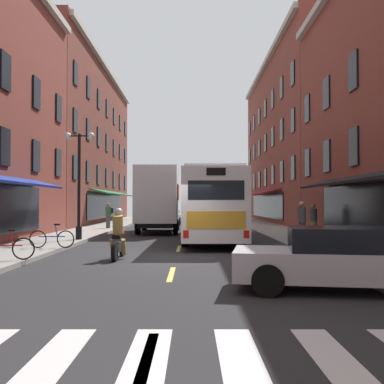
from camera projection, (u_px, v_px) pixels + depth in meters
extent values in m
cube|color=#28282B|center=(176.00, 259.00, 15.13)|extent=(34.80, 80.00, 0.10)
cube|color=#DBCC4C|center=(145.00, 364.00, 5.14)|extent=(0.14, 2.40, 0.01)
cube|color=#DBCC4C|center=(171.00, 274.00, 11.64)|extent=(0.14, 2.40, 0.01)
cube|color=#DBCC4C|center=(179.00, 248.00, 18.13)|extent=(0.14, 2.40, 0.01)
cube|color=#DBCC4C|center=(182.00, 236.00, 24.63)|extent=(0.14, 2.40, 0.01)
cube|color=#DBCC4C|center=(184.00, 229.00, 31.13)|extent=(0.14, 2.40, 0.01)
cube|color=#DBCC4C|center=(185.00, 225.00, 37.63)|extent=(0.14, 2.40, 0.01)
cube|color=#DBCC4C|center=(186.00, 222.00, 44.13)|extent=(0.14, 2.40, 0.01)
cube|color=#DBCC4C|center=(187.00, 219.00, 50.63)|extent=(0.14, 2.40, 0.01)
cube|color=silver|center=(48.00, 364.00, 5.14)|extent=(0.50, 2.80, 0.01)
cube|color=silver|center=(145.00, 364.00, 5.14)|extent=(0.50, 2.80, 0.01)
cube|color=silver|center=(242.00, 364.00, 5.14)|extent=(0.50, 2.80, 0.01)
cube|color=silver|center=(339.00, 364.00, 5.14)|extent=(0.50, 2.80, 0.01)
cube|color=gray|center=(0.00, 256.00, 15.13)|extent=(3.00, 80.00, 0.14)
cube|color=gray|center=(352.00, 256.00, 15.14)|extent=(3.00, 80.00, 0.14)
cube|color=black|center=(4.00, 147.00, 19.04)|extent=(0.10, 1.00, 1.60)
cube|color=black|center=(36.00, 156.00, 22.85)|extent=(0.10, 1.00, 1.60)
cube|color=black|center=(58.00, 163.00, 26.66)|extent=(0.10, 1.00, 1.60)
cube|color=black|center=(5.00, 71.00, 19.12)|extent=(0.10, 1.00, 1.60)
cube|color=black|center=(36.00, 93.00, 22.93)|extent=(0.10, 1.00, 1.60)
cube|color=black|center=(58.00, 109.00, 26.74)|extent=(0.10, 1.00, 1.60)
cube|color=brown|center=(63.00, 145.00, 41.96)|extent=(8.00, 26.57, 14.48)
cube|color=#B2AD9E|center=(108.00, 71.00, 42.13)|extent=(0.44, 26.07, 0.40)
cube|color=black|center=(107.00, 206.00, 41.83)|extent=(0.10, 16.00, 2.10)
cube|color=#1E6638|center=(114.00, 193.00, 41.86)|extent=(1.38, 14.93, 0.44)
cube|color=black|center=(75.00, 168.00, 30.47)|extent=(0.10, 1.00, 1.60)
cube|color=black|center=(88.00, 172.00, 34.28)|extent=(0.10, 1.00, 1.60)
cube|color=black|center=(98.00, 175.00, 38.08)|extent=(0.10, 1.00, 1.60)
cube|color=black|center=(107.00, 177.00, 41.89)|extent=(0.10, 1.00, 1.60)
cube|color=black|center=(114.00, 179.00, 45.70)|extent=(0.10, 1.00, 1.60)
cube|color=black|center=(120.00, 181.00, 49.51)|extent=(0.10, 1.00, 1.60)
cube|color=black|center=(125.00, 183.00, 53.32)|extent=(0.10, 1.00, 1.60)
cube|color=black|center=(75.00, 120.00, 30.54)|extent=(0.10, 1.00, 1.60)
cube|color=black|center=(88.00, 130.00, 34.35)|extent=(0.10, 1.00, 1.60)
cube|color=black|center=(98.00, 137.00, 38.16)|extent=(0.10, 1.00, 1.60)
cube|color=black|center=(107.00, 143.00, 41.97)|extent=(0.10, 1.00, 1.60)
cube|color=black|center=(114.00, 148.00, 45.78)|extent=(0.10, 1.00, 1.60)
cube|color=black|center=(120.00, 152.00, 49.59)|extent=(0.10, 1.00, 1.60)
cube|color=black|center=(125.00, 156.00, 53.39)|extent=(0.10, 1.00, 1.60)
cube|color=black|center=(75.00, 73.00, 30.62)|extent=(0.10, 1.00, 1.60)
cube|color=black|center=(88.00, 88.00, 34.43)|extent=(0.10, 1.00, 1.60)
cube|color=black|center=(99.00, 99.00, 38.24)|extent=(0.10, 1.00, 1.60)
cube|color=black|center=(107.00, 109.00, 42.05)|extent=(0.10, 1.00, 1.60)
cube|color=black|center=(114.00, 116.00, 45.86)|extent=(0.10, 1.00, 1.60)
cube|color=black|center=(120.00, 123.00, 49.66)|extent=(0.10, 1.00, 1.60)
cube|color=black|center=(125.00, 129.00, 53.47)|extent=(0.10, 1.00, 1.60)
cube|color=black|center=(374.00, 176.00, 15.20)|extent=(1.38, 14.93, 0.44)
cube|color=black|center=(354.00, 147.00, 19.05)|extent=(0.10, 1.00, 1.60)
cube|color=black|center=(327.00, 156.00, 22.86)|extent=(0.10, 1.00, 1.60)
cube|color=black|center=(308.00, 163.00, 26.66)|extent=(0.10, 1.00, 1.60)
cube|color=black|center=(353.00, 71.00, 19.13)|extent=(0.10, 1.00, 1.60)
cube|color=black|center=(326.00, 93.00, 22.93)|extent=(0.10, 1.00, 1.60)
cube|color=black|center=(307.00, 109.00, 26.74)|extent=(0.10, 1.00, 1.60)
cube|color=brown|center=(309.00, 142.00, 41.98)|extent=(8.00, 26.57, 14.96)
cube|color=#B2AD9E|center=(264.00, 66.00, 42.15)|extent=(0.44, 26.07, 0.40)
cube|color=black|center=(266.00, 206.00, 41.83)|extent=(0.10, 16.00, 2.10)
cube|color=maroon|center=(258.00, 193.00, 41.86)|extent=(1.38, 14.93, 0.44)
cube|color=black|center=(293.00, 168.00, 30.47)|extent=(0.10, 1.00, 1.60)
cube|color=black|center=(282.00, 172.00, 34.28)|extent=(0.10, 1.00, 1.60)
cube|color=black|center=(273.00, 175.00, 38.09)|extent=(0.10, 1.00, 1.60)
cube|color=black|center=(265.00, 177.00, 41.90)|extent=(0.10, 1.00, 1.60)
cube|color=black|center=(259.00, 179.00, 45.71)|extent=(0.10, 1.00, 1.60)
cube|color=black|center=(254.00, 181.00, 49.52)|extent=(0.10, 1.00, 1.60)
cube|color=black|center=(250.00, 183.00, 53.32)|extent=(0.10, 1.00, 1.60)
cube|color=black|center=(293.00, 120.00, 30.55)|extent=(0.10, 1.00, 1.60)
cube|color=black|center=(282.00, 130.00, 34.36)|extent=(0.10, 1.00, 1.60)
cube|color=black|center=(273.00, 137.00, 38.17)|extent=(0.10, 1.00, 1.60)
cube|color=black|center=(265.00, 143.00, 41.98)|extent=(0.10, 1.00, 1.60)
cube|color=black|center=(259.00, 148.00, 45.78)|extent=(0.10, 1.00, 1.60)
cube|color=black|center=(254.00, 152.00, 49.59)|extent=(0.10, 1.00, 1.60)
cube|color=black|center=(250.00, 156.00, 53.40)|extent=(0.10, 1.00, 1.60)
cube|color=black|center=(293.00, 73.00, 30.63)|extent=(0.10, 1.00, 1.60)
cube|color=black|center=(281.00, 88.00, 34.44)|extent=(0.10, 1.00, 1.60)
cube|color=black|center=(273.00, 99.00, 38.24)|extent=(0.10, 1.00, 1.60)
cube|color=black|center=(265.00, 109.00, 42.05)|extent=(0.10, 1.00, 1.60)
cube|color=black|center=(259.00, 116.00, 45.86)|extent=(0.10, 1.00, 1.60)
cube|color=black|center=(254.00, 123.00, 49.67)|extent=(0.10, 1.00, 1.60)
cube|color=black|center=(250.00, 129.00, 53.48)|extent=(0.10, 1.00, 1.60)
cube|color=white|center=(211.00, 204.00, 22.45)|extent=(2.68, 12.15, 2.84)
cube|color=silver|center=(211.00, 174.00, 22.49)|extent=(2.47, 10.95, 0.16)
cube|color=black|center=(211.00, 200.00, 22.76)|extent=(2.69, 9.75, 0.96)
cube|color=#19723F|center=(211.00, 228.00, 22.43)|extent=(2.70, 11.75, 0.36)
cube|color=black|center=(208.00, 201.00, 28.48)|extent=(2.25, 0.14, 1.10)
cube|color=black|center=(216.00, 190.00, 16.45)|extent=(2.05, 0.14, 0.70)
cube|color=gold|center=(216.00, 220.00, 16.41)|extent=(2.15, 0.12, 0.64)
cube|color=black|center=(216.00, 172.00, 16.45)|extent=(0.70, 0.11, 0.28)
cube|color=red|center=(186.00, 234.00, 16.40)|extent=(0.20, 0.08, 0.28)
cube|color=red|center=(246.00, 234.00, 16.38)|extent=(0.20, 0.08, 0.28)
cylinder|color=black|center=(189.00, 226.00, 26.50)|extent=(0.31, 1.00, 1.00)
cylinder|color=black|center=(229.00, 226.00, 26.47)|extent=(0.31, 1.00, 1.00)
cylinder|color=black|center=(185.00, 235.00, 18.88)|extent=(0.31, 1.00, 1.00)
cylinder|color=black|center=(242.00, 235.00, 18.85)|extent=(0.31, 1.00, 1.00)
cube|color=white|center=(161.00, 207.00, 30.45)|extent=(2.32, 2.16, 2.40)
cube|color=black|center=(162.00, 195.00, 31.50)|extent=(2.00, 0.12, 0.80)
cube|color=white|center=(157.00, 195.00, 26.98)|extent=(2.44, 4.85, 3.22)
cube|color=maroon|center=(178.00, 192.00, 27.00)|extent=(0.09, 2.90, 0.90)
cube|color=black|center=(158.00, 224.00, 28.01)|extent=(1.96, 6.59, 0.24)
cylinder|color=black|center=(144.00, 224.00, 30.21)|extent=(0.29, 0.90, 0.90)
cylinder|color=black|center=(177.00, 224.00, 30.23)|extent=(0.29, 0.90, 0.90)
cylinder|color=black|center=(137.00, 227.00, 26.20)|extent=(0.29, 0.90, 0.90)
cylinder|color=black|center=(175.00, 227.00, 26.22)|extent=(0.29, 0.90, 0.90)
cube|color=silver|center=(338.00, 265.00, 9.43)|extent=(4.55, 2.46, 0.60)
cube|color=black|center=(347.00, 240.00, 9.41)|extent=(2.56, 1.99, 0.51)
cylinder|color=black|center=(268.00, 281.00, 8.80)|extent=(0.67, 0.32, 0.64)
cylinder|color=black|center=(267.00, 268.00, 10.49)|extent=(0.67, 0.32, 0.64)
cube|color=silver|center=(169.00, 218.00, 38.00)|extent=(1.90, 4.29, 0.61)
cube|color=black|center=(169.00, 212.00, 37.84)|extent=(1.72, 2.33, 0.42)
cube|color=red|center=(158.00, 216.00, 35.89)|extent=(0.20, 0.06, 0.14)
cube|color=red|center=(177.00, 216.00, 35.88)|extent=(0.20, 0.06, 0.14)
cylinder|color=black|center=(160.00, 220.00, 39.44)|extent=(0.23, 0.64, 0.64)
cylinder|color=black|center=(180.00, 220.00, 39.42)|extent=(0.23, 0.64, 0.64)
cylinder|color=black|center=(157.00, 222.00, 36.56)|extent=(0.23, 0.64, 0.64)
cylinder|color=black|center=(179.00, 222.00, 36.55)|extent=(0.23, 0.64, 0.64)
cylinder|color=black|center=(122.00, 247.00, 15.55)|extent=(0.11, 0.62, 0.62)
cylinder|color=black|center=(114.00, 252.00, 14.10)|extent=(0.13, 0.62, 0.62)
cylinder|color=#B2B2B7|center=(122.00, 239.00, 15.44)|extent=(0.07, 0.33, 0.68)
ellipsoid|color=maroon|center=(119.00, 234.00, 15.02)|extent=(0.33, 0.56, 0.28)
cube|color=black|center=(117.00, 237.00, 14.61)|extent=(0.27, 0.56, 0.12)
cube|color=#B2B2B7|center=(118.00, 247.00, 14.83)|extent=(0.25, 0.40, 0.30)
cylinder|color=#B2B2B7|center=(121.00, 227.00, 15.35)|extent=(0.62, 0.05, 0.04)
cylinder|color=#B29947|center=(118.00, 225.00, 14.69)|extent=(0.35, 0.46, 0.66)
sphere|color=#B2B2B7|center=(118.00, 212.00, 14.81)|extent=(0.26, 0.26, 0.26)
cylinder|color=#B29947|center=(112.00, 247.00, 14.71)|extent=(0.14, 0.36, 0.56)
cylinder|color=#B29947|center=(123.00, 247.00, 14.70)|extent=(0.14, 0.36, 0.56)
torus|color=black|center=(23.00, 249.00, 13.46)|extent=(0.66, 0.13, 0.66)
cylinder|color=red|center=(5.00, 246.00, 13.39)|extent=(0.99, 0.18, 0.04)
cylinder|color=red|center=(11.00, 239.00, 13.42)|extent=(0.14, 0.05, 0.50)
cube|color=black|center=(12.00, 230.00, 13.43)|extent=(0.21, 0.15, 0.06)
torus|color=black|center=(38.00, 239.00, 17.00)|extent=(0.66, 0.06, 0.66)
torus|color=black|center=(65.00, 239.00, 16.98)|extent=(0.66, 0.06, 0.66)
cylinder|color=#194CA5|center=(52.00, 236.00, 16.99)|extent=(1.00, 0.06, 0.04)
cylinder|color=#194CA5|center=(56.00, 232.00, 16.99)|extent=(0.14, 0.04, 0.50)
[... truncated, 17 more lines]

